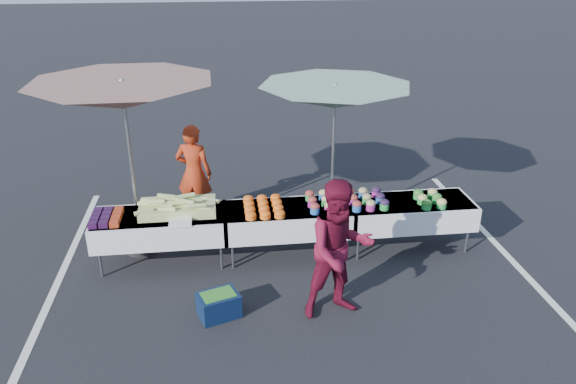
{
  "coord_description": "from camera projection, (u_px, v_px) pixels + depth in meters",
  "views": [
    {
      "loc": [
        -0.91,
        -7.17,
        4.21
      ],
      "look_at": [
        0.0,
        0.0,
        1.0
      ],
      "focal_mm": 35.0,
      "sensor_mm": 36.0,
      "label": 1
    }
  ],
  "objects": [
    {
      "name": "ground",
      "position": [
        288.0,
        254.0,
        8.31
      ],
      "size": [
        80.0,
        80.0,
        0.0
      ],
      "primitive_type": "plane",
      "color": "black"
    },
    {
      "name": "stripe_left",
      "position": [
        64.0,
        268.0,
        7.94
      ],
      "size": [
        0.1,
        5.0,
        0.0
      ],
      "primitive_type": "cube",
      "color": "silver",
      "rests_on": "ground"
    },
    {
      "name": "stripe_right",
      "position": [
        493.0,
        240.0,
        8.68
      ],
      "size": [
        0.1,
        5.0,
        0.0
      ],
      "primitive_type": "cube",
      "color": "silver",
      "rests_on": "ground"
    },
    {
      "name": "table_left",
      "position": [
        161.0,
        226.0,
        7.87
      ],
      "size": [
        1.86,
        0.81,
        0.75
      ],
      "color": "white",
      "rests_on": "ground"
    },
    {
      "name": "table_center",
      "position": [
        288.0,
        218.0,
        8.08
      ],
      "size": [
        1.86,
        0.81,
        0.75
      ],
      "color": "white",
      "rests_on": "ground"
    },
    {
      "name": "table_right",
      "position": [
        409.0,
        212.0,
        8.28
      ],
      "size": [
        1.86,
        0.81,
        0.75
      ],
      "color": "white",
      "rests_on": "ground"
    },
    {
      "name": "berry_punnets",
      "position": [
        106.0,
        217.0,
        7.65
      ],
      "size": [
        0.4,
        0.54,
        0.08
      ],
      "color": "black",
      "rests_on": "table_left"
    },
    {
      "name": "corn_pile",
      "position": [
        177.0,
        207.0,
        7.83
      ],
      "size": [
        1.16,
        0.57,
        0.26
      ],
      "color": "#A5A956",
      "rests_on": "table_left"
    },
    {
      "name": "plastic_bags",
      "position": [
        180.0,
        222.0,
        7.55
      ],
      "size": [
        0.3,
        0.25,
        0.05
      ],
      "primitive_type": "cube",
      "color": "white",
      "rests_on": "table_left"
    },
    {
      "name": "carrot_bowls",
      "position": [
        264.0,
        206.0,
        7.94
      ],
      "size": [
        0.55,
        0.69,
        0.11
      ],
      "color": "orange",
      "rests_on": "table_center"
    },
    {
      "name": "potato_cups",
      "position": [
        346.0,
        200.0,
        8.07
      ],
      "size": [
        1.14,
        0.58,
        0.16
      ],
      "color": "#2458AA",
      "rests_on": "table_right"
    },
    {
      "name": "bean_baskets",
      "position": [
        430.0,
        199.0,
        8.13
      ],
      "size": [
        0.36,
        0.5,
        0.15
      ],
      "color": "green",
      "rests_on": "table_right"
    },
    {
      "name": "vendor",
      "position": [
        194.0,
        173.0,
        9.05
      ],
      "size": [
        0.69,
        0.56,
        1.63
      ],
      "primitive_type": "imported",
      "rotation": [
        0.0,
        0.0,
        2.81
      ],
      "color": "#AB2F13",
      "rests_on": "ground"
    },
    {
      "name": "customer",
      "position": [
        340.0,
        250.0,
        6.64
      ],
      "size": [
        0.96,
        0.81,
        1.77
      ],
      "primitive_type": "imported",
      "rotation": [
        0.0,
        0.0,
        0.18
      ],
      "color": "maroon",
      "rests_on": "ground"
    },
    {
      "name": "umbrella_left",
      "position": [
        123.0,
        96.0,
        7.48
      ],
      "size": [
        3.32,
        3.32,
        2.58
      ],
      "rotation": [
        0.0,
        0.0,
        0.4
      ],
      "color": "black",
      "rests_on": "ground"
    },
    {
      "name": "umbrella_right",
      "position": [
        335.0,
        98.0,
        8.27
      ],
      "size": [
        2.45,
        2.45,
        2.35
      ],
      "rotation": [
        0.0,
        0.0,
        0.07
      ],
      "color": "black",
      "rests_on": "ground"
    },
    {
      "name": "storage_bin",
      "position": [
        219.0,
        304.0,
        6.86
      ],
      "size": [
        0.57,
        0.49,
        0.31
      ],
      "rotation": [
        0.0,
        0.0,
        0.33
      ],
      "color": "#0B1A39",
      "rests_on": "ground"
    }
  ]
}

